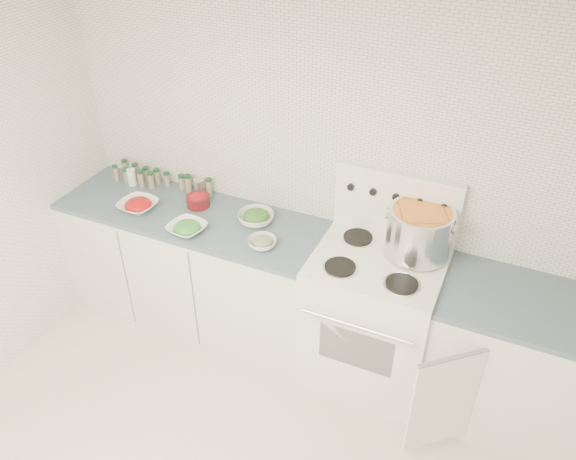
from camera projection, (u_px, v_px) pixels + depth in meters
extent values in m
cube|color=white|center=(325.00, 170.00, 3.50)|extent=(3.50, 0.02, 2.50)
cube|color=white|center=(154.00, 19.00, 1.65)|extent=(3.50, 3.00, 0.02)
cube|color=white|center=(196.00, 268.00, 4.00)|extent=(1.85, 0.62, 0.86)
cube|color=#3E545E|center=(190.00, 215.00, 3.75)|extent=(1.85, 0.62, 0.03)
cube|color=white|center=(372.00, 319.00, 3.53)|extent=(0.76, 0.65, 0.92)
cube|color=black|center=(356.00, 349.00, 3.27)|extent=(0.45, 0.01, 0.28)
cylinder|color=silver|center=(356.00, 327.00, 3.12)|extent=(0.65, 0.02, 0.02)
cube|color=white|center=(379.00, 261.00, 3.27)|extent=(0.76, 0.65, 0.01)
cube|color=white|center=(396.00, 204.00, 3.36)|extent=(0.76, 0.06, 0.43)
cylinder|color=silver|center=(340.00, 267.00, 3.20)|extent=(0.21, 0.21, 0.01)
cylinder|color=black|center=(340.00, 267.00, 3.20)|extent=(0.18, 0.18, 0.01)
cylinder|color=silver|center=(402.00, 284.00, 3.08)|extent=(0.21, 0.21, 0.01)
cylinder|color=black|center=(402.00, 283.00, 3.08)|extent=(0.18, 0.18, 0.01)
cylinder|color=silver|center=(358.00, 238.00, 3.44)|extent=(0.21, 0.21, 0.01)
cylinder|color=black|center=(358.00, 237.00, 3.44)|extent=(0.18, 0.18, 0.01)
cylinder|color=silver|center=(416.00, 252.00, 3.32)|extent=(0.21, 0.21, 0.01)
cylinder|color=black|center=(416.00, 251.00, 3.32)|extent=(0.18, 0.18, 0.01)
cylinder|color=black|center=(351.00, 187.00, 3.39)|extent=(0.04, 0.02, 0.04)
cylinder|color=black|center=(373.00, 192.00, 3.34)|extent=(0.04, 0.02, 0.04)
cylinder|color=black|center=(396.00, 197.00, 3.30)|extent=(0.04, 0.02, 0.04)
cylinder|color=black|center=(420.00, 202.00, 3.25)|extent=(0.04, 0.02, 0.04)
cylinder|color=black|center=(444.00, 207.00, 3.20)|extent=(0.04, 0.02, 0.04)
cube|color=white|center=(507.00, 362.00, 3.28)|extent=(0.89, 0.62, 0.86)
cube|color=#3E545E|center=(526.00, 305.00, 3.03)|extent=(0.89, 0.62, 0.03)
cube|color=white|center=(443.00, 402.00, 3.05)|extent=(0.31, 0.28, 0.70)
cylinder|color=silver|center=(419.00, 232.00, 3.23)|extent=(0.37, 0.37, 0.29)
cylinder|color=orange|center=(422.00, 213.00, 3.15)|extent=(0.34, 0.34, 0.03)
torus|color=silver|center=(388.00, 212.00, 3.24)|extent=(0.01, 0.09, 0.09)
torus|color=silver|center=(456.00, 227.00, 3.11)|extent=(0.01, 0.09, 0.09)
imported|color=white|center=(138.00, 206.00, 3.76)|extent=(0.27, 0.27, 0.06)
ellipsoid|color=red|center=(138.00, 204.00, 3.75)|extent=(0.18, 0.18, 0.08)
imported|color=white|center=(187.00, 229.00, 3.54)|extent=(0.27, 0.27, 0.06)
ellipsoid|color=#2C862F|center=(187.00, 227.00, 3.53)|extent=(0.17, 0.17, 0.08)
imported|color=white|center=(256.00, 218.00, 3.62)|extent=(0.31, 0.31, 0.07)
ellipsoid|color=#1B5D1A|center=(256.00, 216.00, 3.61)|extent=(0.17, 0.17, 0.08)
imported|color=white|center=(262.00, 243.00, 3.41)|extent=(0.19, 0.19, 0.06)
ellipsoid|color=#2A5120|center=(262.00, 241.00, 3.40)|extent=(0.13, 0.13, 0.06)
cylinder|color=#590F14|center=(198.00, 201.00, 3.79)|extent=(0.16, 0.16, 0.08)
ellipsoid|color=#B20C0E|center=(198.00, 197.00, 3.77)|extent=(0.11, 0.11, 0.06)
cylinder|color=white|center=(132.00, 177.00, 4.01)|extent=(0.08, 0.08, 0.12)
cylinder|color=#ADA993|center=(199.00, 186.00, 3.93)|extent=(0.09, 0.09, 0.10)
cylinder|color=gray|center=(126.00, 168.00, 4.13)|extent=(0.04, 0.04, 0.11)
cylinder|color=#134423|center=(124.00, 161.00, 4.10)|extent=(0.04, 0.04, 0.02)
cylinder|color=gray|center=(136.00, 172.00, 4.10)|extent=(0.04, 0.04, 0.10)
cylinder|color=#134423|center=(134.00, 165.00, 4.07)|extent=(0.04, 0.04, 0.02)
cylinder|color=gray|center=(146.00, 175.00, 4.07)|extent=(0.04, 0.04, 0.09)
cylinder|color=#134423|center=(145.00, 168.00, 4.04)|extent=(0.04, 0.04, 0.02)
cylinder|color=gray|center=(157.00, 177.00, 4.03)|extent=(0.04, 0.04, 0.10)
cylinder|color=#134423|center=(156.00, 170.00, 4.00)|extent=(0.05, 0.05, 0.02)
cylinder|color=gray|center=(167.00, 181.00, 4.00)|extent=(0.04, 0.04, 0.10)
cylinder|color=#134423|center=(166.00, 174.00, 3.97)|extent=(0.04, 0.04, 0.02)
cylinder|color=gray|center=(182.00, 183.00, 3.97)|extent=(0.04, 0.04, 0.09)
cylinder|color=#134423|center=(181.00, 176.00, 3.94)|extent=(0.05, 0.05, 0.02)
cylinder|color=gray|center=(188.00, 185.00, 3.93)|extent=(0.05, 0.05, 0.11)
cylinder|color=#134423|center=(187.00, 176.00, 3.90)|extent=(0.05, 0.05, 0.02)
cylinder|color=gray|center=(209.00, 188.00, 3.88)|extent=(0.04, 0.04, 0.12)
cylinder|color=#134423|center=(208.00, 180.00, 3.85)|extent=(0.04, 0.04, 0.02)
cylinder|color=gray|center=(116.00, 174.00, 4.06)|extent=(0.04, 0.04, 0.11)
cylinder|color=#134423|center=(115.00, 166.00, 4.03)|extent=(0.04, 0.04, 0.02)
cylinder|color=gray|center=(127.00, 176.00, 4.06)|extent=(0.05, 0.05, 0.09)
cylinder|color=#134423|center=(126.00, 170.00, 4.03)|extent=(0.05, 0.05, 0.02)
cylinder|color=gray|center=(141.00, 179.00, 4.00)|extent=(0.04, 0.04, 0.11)
cylinder|color=#134423|center=(140.00, 172.00, 3.96)|extent=(0.05, 0.05, 0.02)
cylinder|color=gray|center=(151.00, 181.00, 3.98)|extent=(0.04, 0.04, 0.11)
cylinder|color=#134423|center=(150.00, 173.00, 3.94)|extent=(0.04, 0.04, 0.02)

